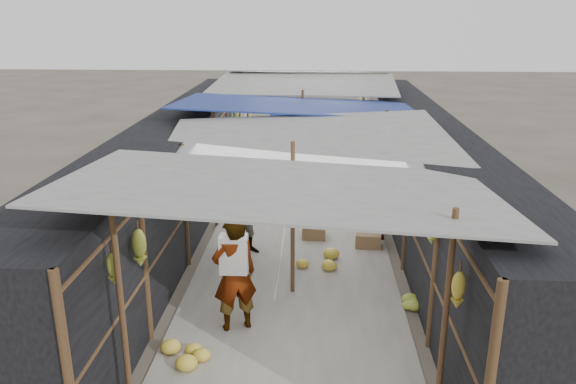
% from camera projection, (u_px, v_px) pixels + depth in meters
% --- Properties ---
extents(aisle_slab, '(3.60, 16.00, 0.02)m').
position_uv_depth(aisle_slab, '(299.00, 219.00, 12.80)').
color(aisle_slab, '#9E998E').
rests_on(aisle_slab, ground).
extents(stall_left, '(1.40, 15.00, 2.30)m').
position_uv_depth(stall_left, '(179.00, 169.00, 12.58)').
color(stall_left, black).
rests_on(stall_left, ground).
extents(stall_right, '(1.40, 15.00, 2.30)m').
position_uv_depth(stall_right, '(422.00, 172.00, 12.32)').
color(stall_right, black).
rests_on(stall_right, ground).
extents(crate_near, '(0.49, 0.40, 0.29)m').
position_uv_depth(crate_near, '(314.00, 232.00, 11.66)').
color(crate_near, '#8C6547').
rests_on(crate_near, ground).
extents(crate_mid, '(0.54, 0.44, 0.30)m').
position_uv_depth(crate_mid, '(368.00, 240.00, 11.24)').
color(crate_mid, '#8C6547').
rests_on(crate_mid, ground).
extents(crate_back, '(0.53, 0.50, 0.27)m').
position_uv_depth(crate_back, '(301.00, 203.00, 13.43)').
color(crate_back, '#8C6547').
rests_on(crate_back, ground).
extents(black_basin, '(0.53, 0.53, 0.16)m').
position_uv_depth(black_basin, '(371.00, 206.00, 13.42)').
color(black_basin, black).
rests_on(black_basin, ground).
extents(vendor_elderly, '(0.76, 0.64, 1.78)m').
position_uv_depth(vendor_elderly, '(234.00, 274.00, 8.12)').
color(vendor_elderly, white).
rests_on(vendor_elderly, ground).
extents(shopper_blue, '(0.95, 0.80, 1.73)m').
position_uv_depth(shopper_blue, '(246.00, 212.00, 10.73)').
color(shopper_blue, '#1E2B9A').
rests_on(shopper_blue, ground).
extents(vendor_seated, '(0.51, 0.73, 1.03)m').
position_uv_depth(vendor_seated, '(380.00, 216.00, 11.50)').
color(vendor_seated, '#514B46').
rests_on(vendor_seated, ground).
extents(market_canopy, '(5.62, 15.20, 2.77)m').
position_uv_depth(market_canopy, '(301.00, 112.00, 12.37)').
color(market_canopy, brown).
rests_on(market_canopy, ground).
extents(hanging_bananas, '(3.96, 13.87, 0.79)m').
position_uv_depth(hanging_bananas, '(301.00, 143.00, 12.75)').
color(hanging_bananas, olive).
rests_on(hanging_bananas, ground).
extents(floor_bananas, '(3.86, 10.97, 0.35)m').
position_uv_depth(floor_bananas, '(294.00, 219.00, 12.38)').
color(floor_bananas, olive).
rests_on(floor_bananas, ground).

